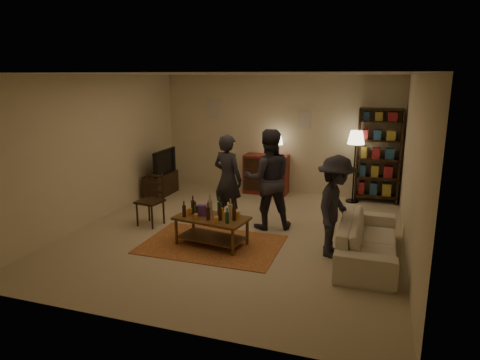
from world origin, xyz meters
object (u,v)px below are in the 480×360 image
at_px(dining_chair, 152,198).
at_px(person_left, 228,179).
at_px(coffee_table, 211,220).
at_px(tv_stand, 161,179).
at_px(person_right, 268,179).
at_px(bookshelf, 378,155).
at_px(floor_lamp, 356,142).
at_px(sofa, 368,239).
at_px(dresser, 266,173).
at_px(person_by_sofa, 335,207).

bearing_deg(dining_chair, person_left, 32.40).
distance_m(coffee_table, dining_chair, 1.53).
xyz_separation_m(tv_stand, person_right, (2.88, -1.34, 0.51)).
distance_m(person_left, person_right, 0.79).
distance_m(coffee_table, person_right, 1.35).
xyz_separation_m(bookshelf, floor_lamp, (-0.47, -0.18, 0.27)).
relative_size(dining_chair, sofa, 0.46).
xyz_separation_m(sofa, person_left, (-2.55, 0.93, 0.52)).
xyz_separation_m(dresser, floor_lamp, (1.97, -0.11, 0.83)).
relative_size(sofa, person_right, 1.17).
height_order(bookshelf, person_left, bookshelf).
bearing_deg(bookshelf, person_right, -128.00).
bearing_deg(dining_chair, tv_stand, 122.64).
relative_size(dresser, person_right, 0.76).
distance_m(dining_chair, tv_stand, 2.01).
bearing_deg(dining_chair, coffee_table, -14.07).
height_order(bookshelf, floor_lamp, bookshelf).
bearing_deg(person_left, person_by_sofa, 172.60).
relative_size(dining_chair, tv_stand, 0.91).
relative_size(dining_chair, dresser, 0.71).
bearing_deg(floor_lamp, sofa, -81.98).
xyz_separation_m(sofa, person_by_sofa, (-0.50, -0.03, 0.47)).
bearing_deg(person_right, dresser, -96.38).
bearing_deg(sofa, tv_stand, 64.66).
relative_size(sofa, person_left, 1.26).
relative_size(dresser, sofa, 0.65).
distance_m(floor_lamp, person_left, 3.01).
relative_size(person_right, person_by_sofa, 1.15).
bearing_deg(dresser, person_left, -94.13).
bearing_deg(floor_lamp, dresser, 176.71).
distance_m(coffee_table, bookshelf, 4.25).
bearing_deg(person_right, person_left, -26.72).
distance_m(sofa, person_right, 2.05).
bearing_deg(bookshelf, tv_stand, -168.20).
relative_size(coffee_table, person_right, 0.69).
bearing_deg(sofa, floor_lamp, 8.02).
bearing_deg(bookshelf, person_left, -139.04).
xyz_separation_m(coffee_table, dining_chair, (-1.41, 0.59, 0.09)).
distance_m(tv_stand, floor_lamp, 4.40).
distance_m(coffee_table, tv_stand, 3.30).
bearing_deg(tv_stand, coffee_table, -47.38).
distance_m(person_left, person_by_sofa, 2.26).
bearing_deg(dining_chair, person_by_sofa, 1.75).
relative_size(coffee_table, dresser, 0.90).
relative_size(sofa, person_by_sofa, 1.35).
bearing_deg(dresser, sofa, -52.46).
height_order(dining_chair, person_left, person_left).
distance_m(sofa, person_by_sofa, 0.69).
relative_size(coffee_table, tv_stand, 1.16).
relative_size(floor_lamp, person_right, 0.87).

